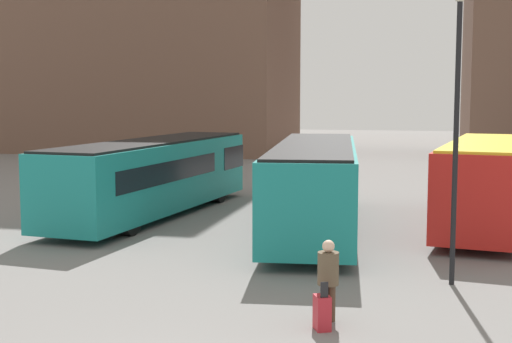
{
  "coord_description": "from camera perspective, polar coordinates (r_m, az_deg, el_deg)",
  "views": [
    {
      "loc": [
        3.73,
        -8.79,
        4.4
      ],
      "look_at": [
        -0.9,
        10.88,
        2.21
      ],
      "focal_mm": 50.0,
      "sensor_mm": 36.0,
      "label": 1
    }
  ],
  "objects": [
    {
      "name": "bus_1",
      "position": [
        23.17,
        4.72,
        -0.88
      ],
      "size": [
        3.83,
        12.04,
        2.83
      ],
      "rotation": [
        0.0,
        0.0,
        1.68
      ],
      "color": "#19847F",
      "rests_on": "ground_plane"
    },
    {
      "name": "bus_2",
      "position": [
        24.46,
        18.11,
        -0.76
      ],
      "size": [
        3.92,
        9.66,
        2.89
      ],
      "rotation": [
        0.0,
        0.0,
        1.42
      ],
      "color": "red",
      "rests_on": "ground_plane"
    },
    {
      "name": "suitcase",
      "position": [
        13.65,
        5.31,
        -11.16
      ],
      "size": [
        0.4,
        0.44,
        0.95
      ],
      "rotation": [
        0.0,
        0.0,
        2.0
      ],
      "color": "#B7232D",
      "rests_on": "ground_plane"
    },
    {
      "name": "bus_0",
      "position": [
        26.28,
        -8.14,
        -0.19
      ],
      "size": [
        3.84,
        11.99,
        2.75
      ],
      "rotation": [
        0.0,
        0.0,
        1.46
      ],
      "color": "#19847F",
      "rests_on": "ground_plane"
    },
    {
      "name": "lamp_post_0",
      "position": [
        16.82,
        15.75,
        4.19
      ],
      "size": [
        0.28,
        0.28,
        6.72
      ],
      "color": "black",
      "rests_on": "ground_plane"
    },
    {
      "name": "traveler",
      "position": [
        13.97,
        5.79,
        -8.11
      ],
      "size": [
        0.55,
        0.55,
        1.61
      ],
      "rotation": [
        0.0,
        0.0,
        2.0
      ],
      "color": "#4C3828",
      "rests_on": "ground_plane"
    }
  ]
}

